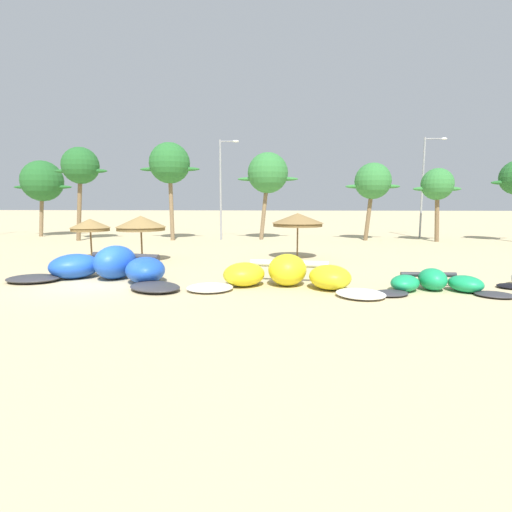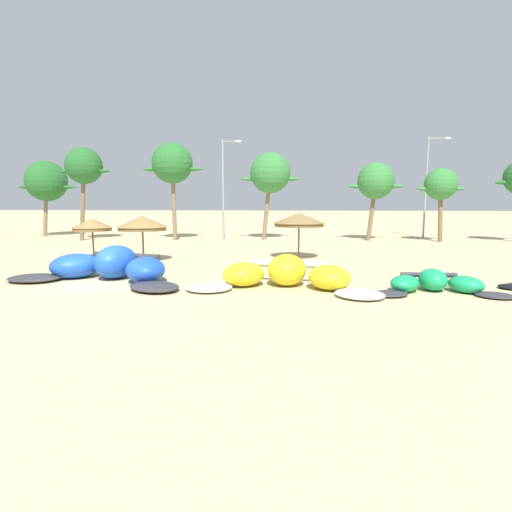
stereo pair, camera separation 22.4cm
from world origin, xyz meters
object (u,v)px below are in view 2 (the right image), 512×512
Objects in this scene: palm_left_of_gap at (172,164)px; kite_center at (435,284)px; lamppost_west_center at (225,184)px; beach_umbrella_outermost at (299,220)px; palm_center_left at (270,174)px; kite_left at (110,267)px; lamppost_east_center at (428,182)px; palm_leftmost at (46,181)px; palm_left at (84,167)px; beach_umbrella_near_palms at (142,223)px; palm_right_of_gap at (441,185)px; palm_center_right at (376,182)px; beach_umbrella_middle at (92,225)px; kite_left_of_center at (286,275)px.

kite_center is at bearing -51.18° from palm_left_of_gap.
beach_umbrella_outermost is at bearing -61.78° from lamppost_west_center.
kite_left is at bearing -108.04° from palm_center_left.
lamppost_east_center is at bearing 46.41° from kite_left.
kite_left is 1.14× the size of palm_leftmost.
lamppost_west_center is at bearing 83.08° from kite_left.
palm_center_left is at bearing 109.07° from kite_center.
palm_left is at bearing -173.82° from palm_left_of_gap.
palm_center_left reaches higher than beach_umbrella_near_palms.
beach_umbrella_near_palms is 13.62m from palm_left_of_gap.
palm_left_of_gap is at bearing -179.52° from palm_right_of_gap.
kite_center is at bearing -60.01° from beach_umbrella_outermost.
lamppost_east_center is at bearing 87.32° from palm_right_of_gap.
lamppost_east_center is (23.22, 3.83, -1.46)m from palm_left_of_gap.
palm_left is 25.53m from palm_center_right.
palm_leftmost is at bearing 134.02° from beach_umbrella_near_palms.
kite_center is at bearing -95.59° from palm_center_right.
beach_umbrella_near_palms is 25.06m from palm_right_of_gap.
beach_umbrella_middle is 14.36m from lamppost_west_center.
palm_right_of_gap is (12.27, 11.15, 2.45)m from beach_umbrella_outermost.
beach_umbrella_outermost is at bearing 11.21° from beach_umbrella_near_palms.
palm_left is 1.30× the size of palm_right_of_gap.
palm_left_of_gap is 1.25× the size of palm_center_right.
palm_leftmost is 22.15m from palm_center_left.
beach_umbrella_near_palms is at bearing -82.20° from palm_left_of_gap.
kite_left_of_center is 0.85× the size of lamppost_east_center.
palm_right_of_gap is (13.05, 19.41, 4.32)m from kite_left_of_center.
beach_umbrella_near_palms is 9.21m from beach_umbrella_outermost.
palm_right_of_gap is (14.49, -1.09, -1.10)m from palm_center_left.
kite_left_of_center is at bearing -123.91° from palm_right_of_gap.
palm_left_of_gap is 0.97× the size of lamppost_west_center.
palm_leftmost is at bearing 146.63° from palm_left.
palm_leftmost is 31.38m from palm_center_right.
palm_left_of_gap is (7.63, 0.83, 0.27)m from palm_left.
beach_umbrella_middle is 0.30× the size of palm_left.
beach_umbrella_outermost is 0.50× the size of palm_right_of_gap.
beach_umbrella_middle is at bearing -146.45° from palm_center_right.
palm_leftmost reaches higher than palm_center_right.
beach_umbrella_middle is 0.31× the size of palm_center_left.
palm_leftmost is at bearing 175.54° from palm_right_of_gap.
beach_umbrella_near_palms is 0.31× the size of lamppost_east_center.
palm_center_right is at bearing 68.91° from kite_left_of_center.
kite_center is 2.21× the size of beach_umbrella_middle.
lamppost_west_center reaches higher than kite_left_of_center.
lamppost_west_center is (-13.29, -0.25, -0.22)m from palm_center_right.
kite_center is at bearing -38.74° from palm_left.
palm_left is at bearing -33.37° from palm_leftmost.
palm_center_left reaches higher than palm_leftmost.
beach_umbrella_middle is at bearing -97.96° from palm_left_of_gap.
beach_umbrella_near_palms is at bearing -115.91° from palm_center_left.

